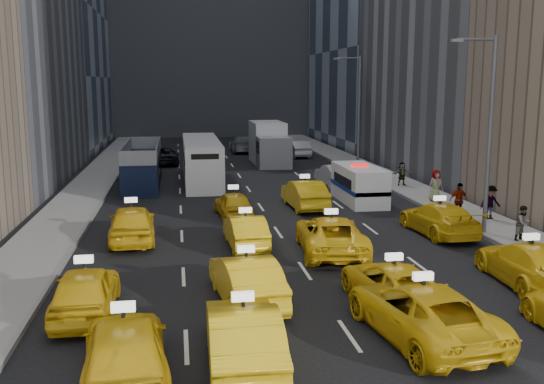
{
  "coord_description": "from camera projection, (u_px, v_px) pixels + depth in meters",
  "views": [
    {
      "loc": [
        -4.59,
        -13.35,
        6.92
      ],
      "look_at": [
        -0.35,
        13.68,
        2.0
      ],
      "focal_mm": 40.0,
      "sensor_mm": 36.0,
      "label": 1
    }
  ],
  "objects": [
    {
      "name": "curb_east",
      "position": [
        384.0,
        187.0,
        40.58
      ],
      "size": [
        0.15,
        90.0,
        0.18
      ],
      "primitive_type": "cube",
      "color": "slate",
      "rests_on": "ground"
    },
    {
      "name": "sidewalk_east",
      "position": [
        405.0,
        186.0,
        40.8
      ],
      "size": [
        3.0,
        90.0,
        0.15
      ],
      "primitive_type": "cube",
      "color": "gray",
      "rests_on": "ground"
    },
    {
      "name": "taxi_17",
      "position": [
        305.0,
        194.0,
        33.91
      ],
      "size": [
        1.94,
        4.92,
        1.6
      ],
      "primitive_type": "imported",
      "rotation": [
        0.0,
        0.0,
        3.19
      ],
      "color": "gold",
      "rests_on": "ground"
    },
    {
      "name": "misc_car_3",
      "position": [
        209.0,
        147.0,
        58.65
      ],
      "size": [
        2.46,
        4.98,
        1.63
      ],
      "primitive_type": "imported",
      "rotation": [
        0.0,
        0.0,
        3.26
      ],
      "color": "black",
      "rests_on": "ground"
    },
    {
      "name": "double_decker",
      "position": [
        143.0,
        165.0,
        41.34
      ],
      "size": [
        3.09,
        10.05,
        2.88
      ],
      "rotation": [
        0.0,
        0.0,
        0.09
      ],
      "color": "black",
      "rests_on": "ground"
    },
    {
      "name": "pedestrian_3",
      "position": [
        459.0,
        200.0,
        30.83
      ],
      "size": [
        1.1,
        0.61,
        1.79
      ],
      "primitive_type": "imported",
      "rotation": [
        0.0,
        0.0,
        0.12
      ],
      "color": "gray",
      "rests_on": "sidewalk_east"
    },
    {
      "name": "misc_car_0",
      "position": [
        334.0,
        175.0,
        41.35
      ],
      "size": [
        1.82,
        4.58,
        1.48
      ],
      "primitive_type": "imported",
      "rotation": [
        0.0,
        0.0,
        3.2
      ],
      "color": "#AAACB2",
      "rests_on": "ground"
    },
    {
      "name": "city_bus",
      "position": [
        201.0,
        161.0,
        42.96
      ],
      "size": [
        2.48,
        11.7,
        3.02
      ],
      "rotation": [
        0.0,
        0.0,
        -0.0
      ],
      "color": "silver",
      "rests_on": "ground"
    },
    {
      "name": "sidewalk_west",
      "position": [
        83.0,
        195.0,
        37.59
      ],
      "size": [
        3.0,
        90.0,
        0.15
      ],
      "primitive_type": "cube",
      "color": "gray",
      "rests_on": "ground"
    },
    {
      "name": "taxi_11",
      "position": [
        529.0,
        264.0,
        20.96
      ],
      "size": [
        2.44,
        5.33,
        1.51
      ],
      "primitive_type": "imported",
      "rotation": [
        0.0,
        0.0,
        3.08
      ],
      "color": "gold",
      "rests_on": "ground"
    },
    {
      "name": "pedestrian_5",
      "position": [
        402.0,
        174.0,
        40.67
      ],
      "size": [
        1.46,
        0.46,
        1.56
      ],
      "primitive_type": "imported",
      "rotation": [
        0.0,
        0.0,
        0.03
      ],
      "color": "gray",
      "rests_on": "sidewalk_east"
    },
    {
      "name": "taxi_16",
      "position": [
        233.0,
        204.0,
        31.77
      ],
      "size": [
        1.97,
        4.12,
        1.36
      ],
      "primitive_type": "imported",
      "rotation": [
        0.0,
        0.0,
        3.23
      ],
      "color": "gold",
      "rests_on": "ground"
    },
    {
      "name": "curb_west",
      "position": [
        107.0,
        194.0,
        37.81
      ],
      "size": [
        0.15,
        90.0,
        0.18
      ],
      "primitive_type": "cube",
      "color": "slate",
      "rests_on": "ground"
    },
    {
      "name": "taxi_15",
      "position": [
        439.0,
        219.0,
        28.0
      ],
      "size": [
        2.39,
        5.26,
        1.49
      ],
      "primitive_type": "imported",
      "rotation": [
        0.0,
        0.0,
        3.2
      ],
      "color": "gold",
      "rests_on": "ground"
    },
    {
      "name": "misc_car_1",
      "position": [
        163.0,
        156.0,
        52.38
      ],
      "size": [
        2.88,
        5.6,
        1.51
      ],
      "primitive_type": "imported",
      "rotation": [
        0.0,
        0.0,
        3.21
      ],
      "color": "black",
      "rests_on": "ground"
    },
    {
      "name": "taxi_5",
      "position": [
        243.0,
        336.0,
        14.83
      ],
      "size": [
        1.82,
        4.95,
        1.62
      ],
      "primitive_type": "imported",
      "rotation": [
        0.0,
        0.0,
        3.12
      ],
      "color": "gold",
      "rests_on": "ground"
    },
    {
      "name": "taxi_10",
      "position": [
        393.0,
        284.0,
        19.2
      ],
      "size": [
        2.63,
        4.95,
        1.32
      ],
      "primitive_type": "imported",
      "rotation": [
        0.0,
        0.0,
        3.24
      ],
      "color": "gold",
      "rests_on": "ground"
    },
    {
      "name": "taxi_9",
      "position": [
        246.0,
        279.0,
        19.27
      ],
      "size": [
        2.18,
        4.88,
        1.55
      ],
      "primitive_type": "imported",
      "rotation": [
        0.0,
        0.0,
        3.26
      ],
      "color": "gold",
      "rests_on": "ground"
    },
    {
      "name": "box_truck",
      "position": [
        269.0,
        143.0,
        52.55
      ],
      "size": [
        3.33,
        8.04,
        3.58
      ],
      "rotation": [
        0.0,
        0.0,
        -0.08
      ],
      "color": "white",
      "rests_on": "ground"
    },
    {
      "name": "taxi_8",
      "position": [
        86.0,
        291.0,
        18.21
      ],
      "size": [
        1.87,
        4.53,
        1.53
      ],
      "primitive_type": "imported",
      "rotation": [
        0.0,
        0.0,
        3.15
      ],
      "color": "gold",
      "rests_on": "ground"
    },
    {
      "name": "pedestrian_1",
      "position": [
        523.0,
        223.0,
        26.35
      ],
      "size": [
        0.85,
        0.66,
        1.54
      ],
      "primitive_type": "imported",
      "rotation": [
        0.0,
        0.0,
        0.38
      ],
      "color": "gray",
      "rests_on": "sidewalk_east"
    },
    {
      "name": "streetlight_near",
      "position": [
        488.0,
        129.0,
        27.1
      ],
      "size": [
        2.15,
        0.22,
        9.0
      ],
      "color": "#595B60",
      "rests_on": "ground"
    },
    {
      "name": "streetlight_far",
      "position": [
        357.0,
        110.0,
        46.55
      ],
      "size": [
        2.15,
        0.22,
        9.0
      ],
      "color": "#595B60",
      "rests_on": "ground"
    },
    {
      "name": "nypd_van",
      "position": [
        359.0,
        185.0,
        35.6
      ],
      "size": [
        2.31,
        5.43,
        2.29
      ],
      "rotation": [
        0.0,
        0.0,
        -0.04
      ],
      "color": "white",
      "rests_on": "ground"
    },
    {
      "name": "taxi_4",
      "position": [
        125.0,
        350.0,
        14.05
      ],
      "size": [
        2.36,
        5.01,
        1.66
      ],
      "primitive_type": "imported",
      "rotation": [
        0.0,
        0.0,
        3.23
      ],
      "color": "gold",
      "rests_on": "ground"
    },
    {
      "name": "taxi_6",
      "position": [
        421.0,
        311.0,
        16.63
      ],
      "size": [
        3.25,
        5.81,
        1.53
      ],
      "primitive_type": "imported",
      "rotation": [
        0.0,
        0.0,
        3.27
      ],
      "color": "gold",
      "rests_on": "ground"
    },
    {
      "name": "taxi_13",
      "position": [
        245.0,
        231.0,
        25.88
      ],
      "size": [
        1.66,
        4.29,
        1.39
      ],
      "primitive_type": "imported",
      "rotation": [
        0.0,
        0.0,
        3.18
      ],
      "color": "gold",
      "rests_on": "ground"
    },
    {
      "name": "misc_car_2",
      "position": [
        242.0,
        144.0,
        61.69
      ],
      "size": [
        2.31,
        5.64,
        1.63
      ],
      "primitive_type": "imported",
      "rotation": [
        0.0,
        0.0,
        3.14
      ],
      "color": "gray",
      "rests_on": "ground"
    },
    {
      "name": "pedestrian_2",
      "position": [
        490.0,
        202.0,
        30.5
      ],
      "size": [
        1.11,
        0.48,
        1.71
      ],
      "primitive_type": "imported",
      "rotation": [
        0.0,
        0.0,
        0.02
      ],
      "color": "gray",
      "rests_on": "sidewalk_east"
    },
    {
      "name": "taxi_12",
      "position": [
        132.0,
        223.0,
        26.7
      ],
      "size": [
        2.2,
        4.98,
        1.66
      ],
      "primitive_type": "imported",
      "rotation": [
        0.0,
        0.0,
        3.19
      ],
      "color": "gold",
      "rests_on": "ground"
    },
    {
      "name": "taxi_14",
      "position": [
        331.0,
        235.0,
        24.97
      ],
      "size": [
        3.1,
        5.74,
        1.53
      ],
      "primitive_type": "imported",
      "rotation": [
        0.0,
        0.0,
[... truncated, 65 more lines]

